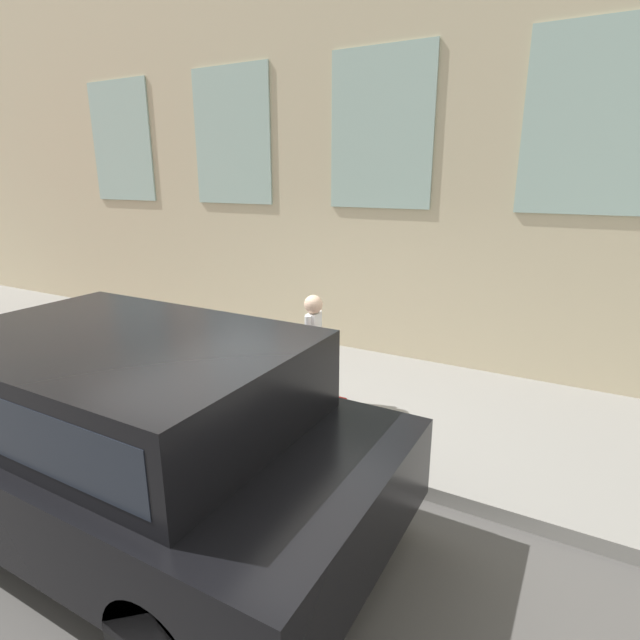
# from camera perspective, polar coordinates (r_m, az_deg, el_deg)

# --- Properties ---
(ground_plane) EXTENTS (80.00, 80.00, 0.00)m
(ground_plane) POSITION_cam_1_polar(r_m,az_deg,el_deg) (5.43, -6.77, -14.45)
(ground_plane) COLOR #514F4C
(sidewalk) EXTENTS (3.01, 60.00, 0.14)m
(sidewalk) POSITION_cam_1_polar(r_m,az_deg,el_deg) (6.53, 0.96, -8.11)
(sidewalk) COLOR gray
(sidewalk) RESTS_ON ground_plane
(building_facade) EXTENTS (0.33, 40.00, 7.28)m
(building_facade) POSITION_cam_1_polar(r_m,az_deg,el_deg) (7.51, 7.55, 22.76)
(building_facade) COLOR #C6B793
(building_facade) RESTS_ON ground_plane
(fire_hydrant) EXTENTS (0.29, 0.41, 0.75)m
(fire_hydrant) POSITION_cam_1_polar(r_m,az_deg,el_deg) (5.24, 0.83, -9.02)
(fire_hydrant) COLOR red
(fire_hydrant) RESTS_ON sidewalk
(person) EXTENTS (0.32, 0.21, 1.33)m
(person) POSITION_cam_1_polar(r_m,az_deg,el_deg) (5.73, -0.75, -2.30)
(person) COLOR #998466
(person) RESTS_ON sidewalk
(parked_truck_black_near) EXTENTS (2.10, 4.46, 1.61)m
(parked_truck_black_near) POSITION_cam_1_polar(r_m,az_deg,el_deg) (4.29, -21.66, -10.22)
(parked_truck_black_near) COLOR black
(parked_truck_black_near) RESTS_ON ground_plane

